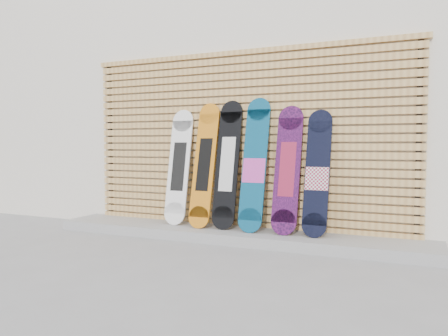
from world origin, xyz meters
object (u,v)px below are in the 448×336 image
(snowboard_2, at_px, (227,164))
(snowboard_5, at_px, (317,173))
(snowboard_3, at_px, (254,165))
(snowboard_0, at_px, (179,167))
(snowboard_4, at_px, (287,169))
(snowboard_1, at_px, (204,165))

(snowboard_2, height_order, snowboard_5, snowboard_2)
(snowboard_3, xyz_separation_m, snowboard_5, (0.74, 0.01, -0.08))
(snowboard_2, xyz_separation_m, snowboard_3, (0.36, -0.03, -0.00))
(snowboard_0, distance_m, snowboard_4, 1.44)
(snowboard_4, bearing_deg, snowboard_0, 178.75)
(snowboard_1, bearing_deg, snowboard_2, 4.35)
(snowboard_5, bearing_deg, snowboard_1, -179.53)
(snowboard_0, xyz_separation_m, snowboard_1, (0.38, -0.04, 0.03))
(snowboard_2, distance_m, snowboard_3, 0.36)
(snowboard_3, bearing_deg, snowboard_5, 1.14)
(snowboard_0, relative_size, snowboard_4, 1.00)
(snowboard_3, bearing_deg, snowboard_2, 175.83)
(snowboard_3, xyz_separation_m, snowboard_4, (0.39, 0.01, -0.04))
(snowboard_3, height_order, snowboard_4, snowboard_3)
(snowboard_1, xyz_separation_m, snowboard_4, (1.05, 0.01, -0.03))
(snowboard_2, distance_m, snowboard_5, 1.10)
(snowboard_4, bearing_deg, snowboard_5, 0.09)
(snowboard_0, height_order, snowboard_3, snowboard_3)
(snowboard_0, height_order, snowboard_4, same)
(snowboard_3, bearing_deg, snowboard_0, 177.50)
(snowboard_2, relative_size, snowboard_4, 1.06)
(snowboard_2, bearing_deg, snowboard_4, -0.91)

